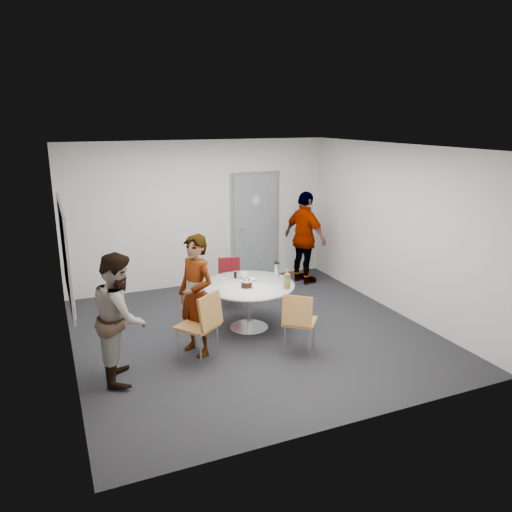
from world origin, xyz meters
name	(u,v)px	position (x,y,z in m)	size (l,w,h in m)	color
floor	(252,333)	(0.00, 0.00, 0.00)	(5.00, 5.00, 0.00)	black
ceiling	(252,147)	(0.00, 0.00, 2.70)	(5.00, 5.00, 0.00)	silver
wall_back	(200,214)	(0.00, 2.50, 1.35)	(5.00, 5.00, 0.00)	silver
wall_left	(64,265)	(-2.50, 0.00, 1.35)	(5.00, 5.00, 0.00)	silver
wall_right	(396,230)	(2.50, 0.00, 1.35)	(5.00, 5.00, 0.00)	silver
wall_front	(352,303)	(0.00, -2.50, 1.35)	(5.00, 5.00, 0.00)	silver
door	(255,226)	(1.10, 2.48, 1.03)	(1.02, 0.17, 2.12)	slate
whiteboard	(65,252)	(-2.46, 0.20, 1.45)	(0.04, 1.90, 1.25)	slate
table	(250,290)	(0.04, 0.17, 0.61)	(1.36, 1.36, 0.99)	silver
chair_near_left	(203,320)	(-0.93, -0.59, 0.58)	(0.65, 0.66, 0.95)	brown
chair_near_right	(299,318)	(0.29, -0.89, 0.53)	(0.60, 0.61, 0.87)	brown
chair_far	(230,277)	(0.10, 1.24, 0.49)	(0.47, 0.50, 0.81)	maroon
person_main	(196,296)	(-0.93, -0.30, 0.82)	(0.60, 0.39, 1.64)	#A5C6EA
person_left	(120,317)	(-1.95, -0.58, 0.79)	(0.77, 0.60, 1.59)	white
person_right	(305,238)	(1.83, 1.78, 0.88)	(1.03, 0.43, 1.76)	black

